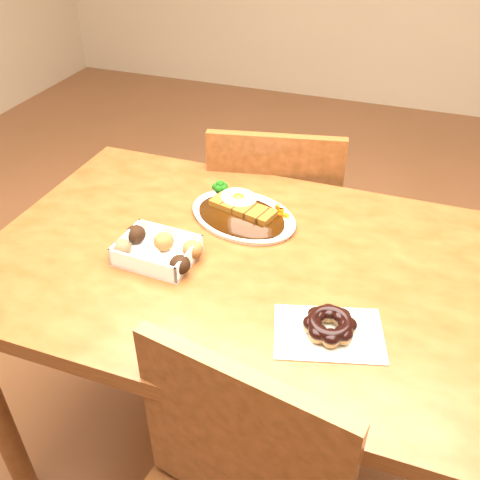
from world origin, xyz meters
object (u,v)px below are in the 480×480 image
(table, at_px, (241,290))
(chair_far, at_px, (275,226))
(pon_de_ring, at_px, (330,326))
(donut_box, at_px, (157,250))
(katsu_curry_plate, at_px, (242,212))

(table, relative_size, chair_far, 1.38)
(table, bearing_deg, pon_de_ring, -35.16)
(table, bearing_deg, chair_far, 97.35)
(table, relative_size, donut_box, 5.92)
(katsu_curry_plate, bearing_deg, chair_far, 92.21)
(table, xyz_separation_m, donut_box, (-0.18, -0.07, 0.12))
(chair_far, height_order, katsu_curry_plate, chair_far)
(table, height_order, chair_far, chair_far)
(chair_far, bearing_deg, katsu_curry_plate, 80.42)
(donut_box, bearing_deg, table, 20.45)
(katsu_curry_plate, height_order, donut_box, katsu_curry_plate)
(pon_de_ring, bearing_deg, chair_far, 113.76)
(chair_far, xyz_separation_m, donut_box, (-0.11, -0.60, 0.30))
(table, distance_m, pon_de_ring, 0.32)
(table, xyz_separation_m, pon_de_ring, (0.24, -0.17, 0.12))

